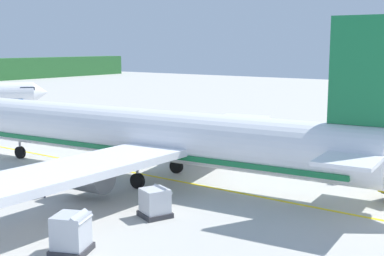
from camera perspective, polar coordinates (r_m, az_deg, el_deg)
airliner_foreground at (r=39.38m, az=-4.94°, el=-0.81°), size 34.54×41.74×11.90m
cargo_container_near at (r=26.56m, az=-13.16°, el=-11.29°), size 2.31×2.31×2.08m
cargo_container_mid at (r=31.17m, az=-4.07°, el=-8.22°), size 2.17×2.17×1.84m
crew_marshaller at (r=36.32m, az=-16.08°, el=-5.94°), size 0.31×0.62×1.60m
crew_loader_left at (r=40.07m, az=16.24°, el=-4.39°), size 0.38×0.59×1.77m
apron_guide_line at (r=38.04m, az=0.99°, el=-6.36°), size 0.30×60.00×0.01m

